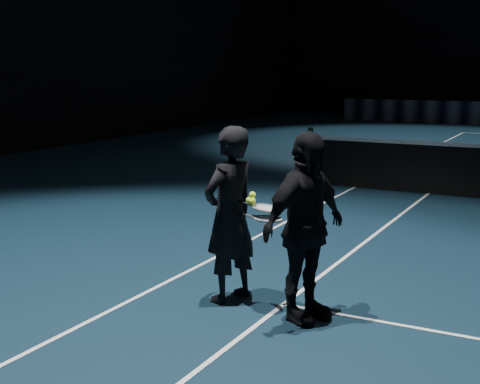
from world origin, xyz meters
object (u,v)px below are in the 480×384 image
Objects in this scene: player_a at (230,215)px; racket_lower at (268,219)px; racket_upper at (266,208)px; tennis_balls at (251,199)px; player_b at (305,227)px.

player_a is 0.45m from racket_lower.
racket_upper is 0.17m from tennis_balls.
player_a is 2.52× the size of racket_upper.
player_a is 2.52× the size of racket_lower.
tennis_balls is at bearing 178.53° from racket_lower.
player_a is 0.31m from tennis_balls.
tennis_balls is (-0.59, 0.11, 0.18)m from player_b.
player_a is at bearing 98.71° from player_b.
player_b is at bearing -9.08° from racket_upper.
racket_upper is 5.67× the size of tennis_balls.
racket_lower is (-0.39, 0.07, 0.02)m from player_b.
racket_upper is (0.40, -0.03, 0.11)m from player_a.
tennis_balls is (0.25, -0.04, 0.18)m from player_a.
racket_upper is (-0.04, 0.05, 0.09)m from racket_lower.
player_a reaches higher than racket_upper.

